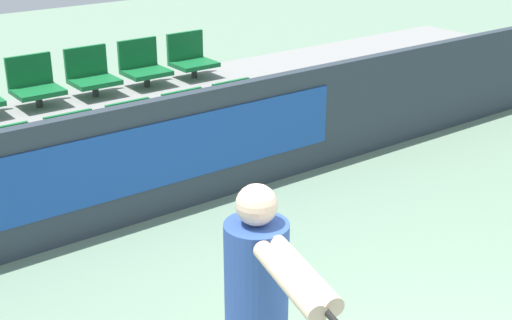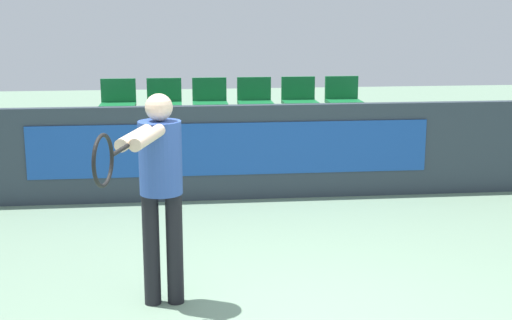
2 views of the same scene
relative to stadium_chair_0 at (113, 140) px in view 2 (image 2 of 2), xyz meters
The scene contains 16 objects.
barrier_wall 1.72m from the stadium_chair_0, 23.13° to the right, with size 12.85×0.14×1.14m.
bleacher_tier_front 1.64m from the stadium_chair_0, ahead, with size 12.45×0.95×0.38m.
bleacher_tier_middle 1.80m from the stadium_chair_0, 27.77° to the left, with size 12.45×0.95×0.77m.
stadium_chair_0 is the anchor object (origin of this frame).
stadium_chair_1 0.63m from the stadium_chair_0, ahead, with size 0.48×0.42×0.52m.
stadium_chair_2 1.27m from the stadium_chair_0, ahead, with size 0.48×0.42×0.52m.
stadium_chair_3 1.90m from the stadium_chair_0, ahead, with size 0.48×0.42×0.52m.
stadium_chair_4 2.53m from the stadium_chair_0, ahead, with size 0.48×0.42×0.52m.
stadium_chair_5 3.16m from the stadium_chair_0, ahead, with size 0.48×0.42×0.52m.
stadium_chair_6 1.02m from the stadium_chair_0, 90.00° to the left, with size 0.48×0.42×0.52m.
stadium_chair_7 1.20m from the stadium_chair_0, 56.34° to the left, with size 0.48×0.42×0.52m.
stadium_chair_8 1.63m from the stadium_chair_0, 36.90° to the left, with size 0.48×0.42×0.52m.
stadium_chair_9 2.16m from the stadium_chair_0, 26.59° to the left, with size 0.48×0.42×0.52m.
stadium_chair_10 2.73m from the stadium_chair_0, 20.58° to the left, with size 0.48×0.42×0.52m.
stadium_chair_11 3.33m from the stadium_chair_0, 16.72° to the left, with size 0.48×0.42×0.52m.
tennis_player 3.82m from the stadium_chair_0, 79.82° to the right, with size 0.52×1.47×1.66m.
Camera 2 is at (-0.74, -4.54, 2.31)m, focal length 50.00 mm.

